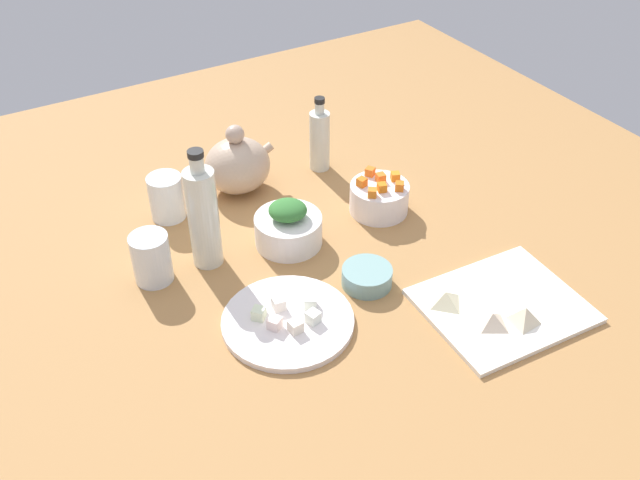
# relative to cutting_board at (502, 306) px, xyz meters

# --- Properties ---
(tabletop) EXTENTS (1.90, 1.90, 0.03)m
(tabletop) POSITION_rel_cutting_board_xyz_m (-0.22, 0.29, -0.02)
(tabletop) COLOR #A97845
(tabletop) RESTS_ON ground
(cutting_board) EXTENTS (0.29, 0.25, 0.01)m
(cutting_board) POSITION_rel_cutting_board_xyz_m (0.00, 0.00, 0.00)
(cutting_board) COLOR white
(cutting_board) RESTS_ON tabletop
(plate_tofu) EXTENTS (0.24, 0.24, 0.01)m
(plate_tofu) POSITION_rel_cutting_board_xyz_m (-0.36, 0.16, 0.00)
(plate_tofu) COLOR white
(plate_tofu) RESTS_ON tabletop
(bowl_greens) EXTENTS (0.14, 0.14, 0.06)m
(bowl_greens) POSITION_rel_cutting_board_xyz_m (-0.25, 0.37, 0.03)
(bowl_greens) COLOR white
(bowl_greens) RESTS_ON tabletop
(bowl_carrots) EXTENTS (0.13, 0.13, 0.06)m
(bowl_carrots) POSITION_rel_cutting_board_xyz_m (-0.02, 0.37, 0.03)
(bowl_carrots) COLOR white
(bowl_carrots) RESTS_ON tabletop
(bowl_small_side) EXTENTS (0.10, 0.10, 0.04)m
(bowl_small_side) POSITION_rel_cutting_board_xyz_m (-0.18, 0.18, 0.01)
(bowl_small_side) COLOR #77A09E
(bowl_small_side) RESTS_ON tabletop
(teapot) EXTENTS (0.16, 0.14, 0.16)m
(teapot) POSITION_rel_cutting_board_xyz_m (-0.25, 0.60, 0.06)
(teapot) COLOR tan
(teapot) RESTS_ON tabletop
(bottle_0) EXTENTS (0.06, 0.06, 0.25)m
(bottle_0) POSITION_rel_cutting_board_xyz_m (-0.41, 0.40, 0.10)
(bottle_0) COLOR silver
(bottle_0) RESTS_ON tabletop
(bottle_1) EXTENTS (0.05, 0.05, 0.18)m
(bottle_1) POSITION_rel_cutting_board_xyz_m (-0.04, 0.59, 0.07)
(bottle_1) COLOR silver
(bottle_1) RESTS_ON tabletop
(drinking_glass_0) EXTENTS (0.07, 0.07, 0.10)m
(drinking_glass_0) POSITION_rel_cutting_board_xyz_m (-0.52, 0.40, 0.05)
(drinking_glass_0) COLOR white
(drinking_glass_0) RESTS_ON tabletop
(drinking_glass_1) EXTENTS (0.07, 0.07, 0.10)m
(drinking_glass_1) POSITION_rel_cutting_board_xyz_m (-0.42, 0.58, 0.04)
(drinking_glass_1) COLOR white
(drinking_glass_1) RESTS_ON tabletop
(carrot_cube_0) EXTENTS (0.02, 0.02, 0.02)m
(carrot_cube_0) POSITION_rel_cutting_board_xyz_m (-0.01, 0.38, 0.07)
(carrot_cube_0) COLOR orange
(carrot_cube_0) RESTS_ON bowl_carrots
(carrot_cube_1) EXTENTS (0.02, 0.02, 0.02)m
(carrot_cube_1) POSITION_rel_cutting_board_xyz_m (0.02, 0.37, 0.07)
(carrot_cube_1) COLOR orange
(carrot_cube_1) RESTS_ON bowl_carrots
(carrot_cube_2) EXTENTS (0.02, 0.02, 0.02)m
(carrot_cube_2) POSITION_rel_cutting_board_xyz_m (-0.03, 0.35, 0.07)
(carrot_cube_2) COLOR orange
(carrot_cube_2) RESTS_ON bowl_carrots
(carrot_cube_3) EXTENTS (0.02, 0.02, 0.02)m
(carrot_cube_3) POSITION_rel_cutting_board_xyz_m (-0.06, 0.39, 0.07)
(carrot_cube_3) COLOR orange
(carrot_cube_3) RESTS_ON bowl_carrots
(carrot_cube_4) EXTENTS (0.03, 0.03, 0.02)m
(carrot_cube_4) POSITION_rel_cutting_board_xyz_m (0.00, 0.34, 0.07)
(carrot_cube_4) COLOR orange
(carrot_cube_4) RESTS_ON bowl_carrots
(carrot_cube_5) EXTENTS (0.03, 0.03, 0.02)m
(carrot_cube_5) POSITION_rel_cutting_board_xyz_m (-0.06, 0.35, 0.07)
(carrot_cube_5) COLOR orange
(carrot_cube_5) RESTS_ON bowl_carrots
(carrot_cube_6) EXTENTS (0.02, 0.02, 0.02)m
(carrot_cube_6) POSITION_rel_cutting_board_xyz_m (-0.02, 0.42, 0.07)
(carrot_cube_6) COLOR orange
(carrot_cube_6) RESTS_ON bowl_carrots
(chopped_greens_mound) EXTENTS (0.10, 0.10, 0.04)m
(chopped_greens_mound) POSITION_rel_cutting_board_xyz_m (-0.25, 0.37, 0.08)
(chopped_greens_mound) COLOR #357432
(chopped_greens_mound) RESTS_ON bowl_greens
(tofu_cube_0) EXTENTS (0.03, 0.03, 0.02)m
(tofu_cube_0) POSITION_rel_cutting_board_xyz_m (-0.39, 0.15, 0.02)
(tofu_cube_0) COLOR white
(tofu_cube_0) RESTS_ON plate_tofu
(tofu_cube_1) EXTENTS (0.03, 0.03, 0.02)m
(tofu_cube_1) POSITION_rel_cutting_board_xyz_m (-0.32, 0.13, 0.02)
(tofu_cube_1) COLOR white
(tofu_cube_1) RESTS_ON plate_tofu
(tofu_cube_2) EXTENTS (0.03, 0.03, 0.02)m
(tofu_cube_2) POSITION_rel_cutting_board_xyz_m (-0.31, 0.17, 0.02)
(tofu_cube_2) COLOR white
(tofu_cube_2) RESTS_ON plate_tofu
(tofu_cube_3) EXTENTS (0.02, 0.02, 0.02)m
(tofu_cube_3) POSITION_rel_cutting_board_xyz_m (-0.36, 0.19, 0.02)
(tofu_cube_3) COLOR white
(tofu_cube_3) RESTS_ON plate_tofu
(tofu_cube_4) EXTENTS (0.02, 0.02, 0.02)m
(tofu_cube_4) POSITION_rel_cutting_board_xyz_m (-0.36, 0.13, 0.02)
(tofu_cube_4) COLOR white
(tofu_cube_4) RESTS_ON plate_tofu
(tofu_cube_5) EXTENTS (0.03, 0.03, 0.02)m
(tofu_cube_5) POSITION_rel_cutting_board_xyz_m (-0.40, 0.19, 0.02)
(tofu_cube_5) COLOR #EBF7CD
(tofu_cube_5) RESTS_ON plate_tofu
(dumpling_0) EXTENTS (0.06, 0.06, 0.03)m
(dumpling_0) POSITION_rel_cutting_board_xyz_m (-0.05, -0.03, 0.02)
(dumpling_0) COLOR beige
(dumpling_0) RESTS_ON cutting_board
(dumpling_1) EXTENTS (0.05, 0.06, 0.02)m
(dumpling_1) POSITION_rel_cutting_board_xyz_m (-0.09, 0.06, 0.02)
(dumpling_1) COLOR beige
(dumpling_1) RESTS_ON cutting_board
(dumpling_2) EXTENTS (0.07, 0.07, 0.03)m
(dumpling_2) POSITION_rel_cutting_board_xyz_m (0.00, -0.05, 0.02)
(dumpling_2) COLOR beige
(dumpling_2) RESTS_ON cutting_board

